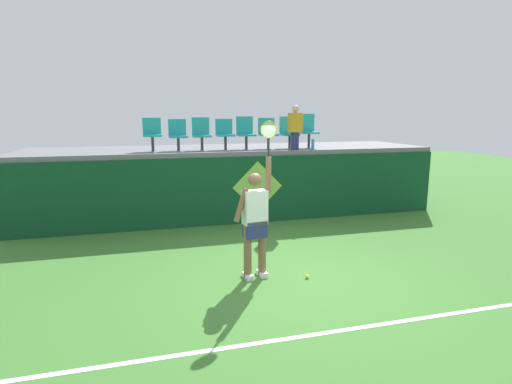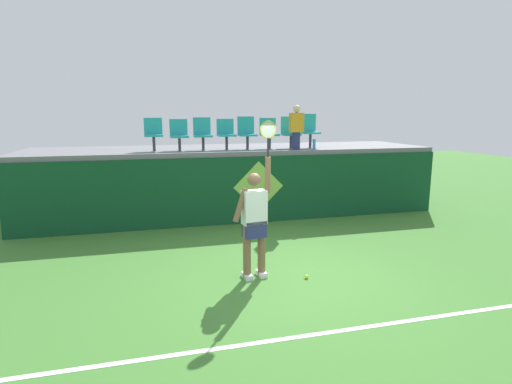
{
  "view_description": "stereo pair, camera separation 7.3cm",
  "coord_description": "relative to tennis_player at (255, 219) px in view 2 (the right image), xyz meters",
  "views": [
    {
      "loc": [
        -2.26,
        -5.85,
        2.67
      ],
      "look_at": [
        -0.29,
        1.31,
        1.25
      ],
      "focal_mm": 28.46,
      "sensor_mm": 36.0,
      "label": 1
    },
    {
      "loc": [
        -2.18,
        -5.87,
        2.67
      ],
      "look_at": [
        -0.29,
        1.31,
        1.25
      ],
      "focal_mm": 28.46,
      "sensor_mm": 36.0,
      "label": 2
    }
  ],
  "objects": [
    {
      "name": "court_baseline_stripe",
      "position": [
        0.58,
        -1.94,
        -0.99
      ],
      "size": [
        9.64,
        0.08,
        0.01
      ],
      "primitive_type": "cube",
      "color": "white",
      "rests_on": "ground_plane"
    },
    {
      "name": "spectator_0",
      "position": [
        2.05,
        3.67,
        1.37
      ],
      "size": [
        0.34,
        0.2,
        1.12
      ],
      "color": "navy",
      "rests_on": "spectator_platform"
    },
    {
      "name": "stadium_chair_0",
      "position": [
        -1.48,
        4.14,
        1.24
      ],
      "size": [
        0.44,
        0.42,
        0.81
      ],
      "color": "#38383D",
      "rests_on": "spectator_platform"
    },
    {
      "name": "tennis_ball",
      "position": [
        0.81,
        -0.29,
        -0.96
      ],
      "size": [
        0.07,
        0.07,
        0.07
      ],
      "primitive_type": "sphere",
      "color": "#D1E533",
      "rests_on": "ground_plane"
    },
    {
      "name": "wall_signage_mount",
      "position": [
        0.97,
        3.34,
        -0.99
      ],
      "size": [
        1.27,
        0.01,
        1.55
      ],
      "color": "#0F4223",
      "rests_on": "ground_plane"
    },
    {
      "name": "spectator_platform",
      "position": [
        0.58,
        4.76,
        0.73
      ],
      "size": [
        10.71,
        2.74,
        0.12
      ],
      "primitive_type": "cube",
      "color": "slate",
      "rests_on": "court_back_wall"
    },
    {
      "name": "stadium_chair_6",
      "position": [
        2.05,
        4.15,
        1.24
      ],
      "size": [
        0.44,
        0.42,
        0.84
      ],
      "color": "#38383D",
      "rests_on": "spectator_platform"
    },
    {
      "name": "stadium_chair_3",
      "position": [
        0.32,
        4.14,
        1.22
      ],
      "size": [
        0.44,
        0.42,
        0.78
      ],
      "color": "#38383D",
      "rests_on": "spectator_platform"
    },
    {
      "name": "stadium_chair_2",
      "position": [
        -0.28,
        4.15,
        1.23
      ],
      "size": [
        0.44,
        0.42,
        0.82
      ],
      "color": "#38383D",
      "rests_on": "spectator_platform"
    },
    {
      "name": "stadium_chair_1",
      "position": [
        -0.87,
        4.14,
        1.21
      ],
      "size": [
        0.44,
        0.42,
        0.78
      ],
      "color": "#38383D",
      "rests_on": "spectator_platform"
    },
    {
      "name": "stadium_chair_5",
      "position": [
        1.46,
        4.14,
        1.22
      ],
      "size": [
        0.44,
        0.42,
        0.8
      ],
      "color": "#38383D",
      "rests_on": "spectator_platform"
    },
    {
      "name": "stadium_chair_7",
      "position": [
        2.61,
        4.15,
        1.28
      ],
      "size": [
        0.44,
        0.42,
        0.91
      ],
      "color": "#38383D",
      "rests_on": "spectator_platform"
    },
    {
      "name": "tennis_player",
      "position": [
        0.0,
        0.0,
        0.0
      ],
      "size": [
        0.75,
        0.31,
        2.57
      ],
      "color": "white",
      "rests_on": "ground_plane"
    },
    {
      "name": "court_back_wall",
      "position": [
        0.58,
        3.44,
        -0.16
      ],
      "size": [
        10.71,
        0.2,
        1.66
      ],
      "primitive_type": "cube",
      "color": "#0F4223",
      "rests_on": "ground_plane"
    },
    {
      "name": "stadium_chair_4",
      "position": [
        0.87,
        4.15,
        1.24
      ],
      "size": [
        0.44,
        0.42,
        0.84
      ],
      "color": "#38383D",
      "rests_on": "spectator_platform"
    },
    {
      "name": "ground_plane",
      "position": [
        0.58,
        -0.31,
        -0.99
      ],
      "size": [
        40.0,
        40.0,
        0.0
      ],
      "primitive_type": "plane",
      "color": "#3D752D"
    },
    {
      "name": "water_bottle",
      "position": [
        2.53,
        3.61,
        0.92
      ],
      "size": [
        0.08,
        0.08,
        0.26
      ],
      "primitive_type": "cylinder",
      "color": "#338CE5",
      "rests_on": "spectator_platform"
    }
  ]
}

